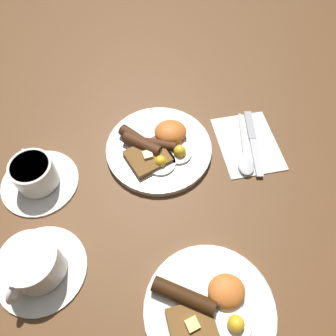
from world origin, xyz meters
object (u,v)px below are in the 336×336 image
Objects in this scene: breakfast_plate_near at (158,147)px; teacup_far at (35,265)px; teacup_near at (36,176)px; spoon at (245,159)px; knife at (253,138)px; breakfast_plate_far at (209,309)px.

teacup_far is at bearing 46.64° from breakfast_plate_near.
teacup_near is 0.45m from spoon.
teacup_near is 0.49m from knife.
teacup_far reaches higher than knife.
spoon is at bearing 166.41° from breakfast_plate_near.
teacup_far is at bearing 97.24° from teacup_near.
spoon is at bearing -24.16° from knife.
breakfast_plate_near is 1.35× the size of spoon.
teacup_near is (0.26, 0.06, 0.01)m from breakfast_plate_near.
breakfast_plate_far reaches higher than knife.
teacup_far reaches higher than teacup_near.
breakfast_plate_near is 1.45× the size of teacup_near.
teacup_far is (-0.02, 0.19, 0.01)m from teacup_near.
breakfast_plate_near reaches higher than spoon.
teacup_near is 0.93× the size of spoon.
teacup_near reaches higher than breakfast_plate_far.
teacup_far reaches higher than breakfast_plate_near.
teacup_near is 0.19m from teacup_far.
teacup_far is at bearing -57.78° from spoon.
knife is at bearing 158.39° from spoon.
breakfast_plate_far reaches higher than spoon.
spoon is at bearing -154.45° from teacup_far.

